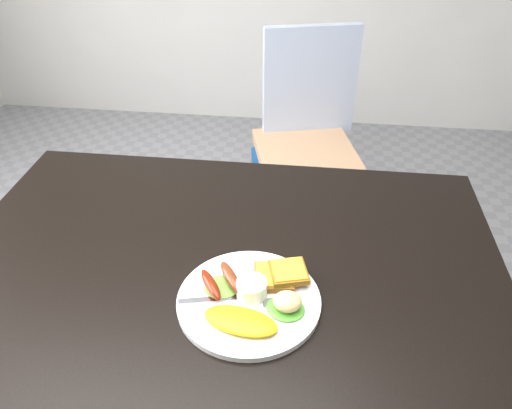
% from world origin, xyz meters
% --- Properties ---
extents(dining_table, '(1.20, 0.80, 0.04)m').
position_xyz_m(dining_table, '(0.00, 0.00, 0.73)').
color(dining_table, black).
rests_on(dining_table, ground).
extents(dining_chair, '(0.48, 0.48, 0.05)m').
position_xyz_m(dining_chair, '(0.16, 1.00, 0.45)').
color(dining_chair, tan).
rests_on(dining_chair, ground).
extents(person, '(0.67, 0.54, 1.61)m').
position_xyz_m(person, '(0.29, 0.61, 0.80)').
color(person, navy).
rests_on(person, ground).
extents(plate, '(0.28, 0.28, 0.01)m').
position_xyz_m(plate, '(0.07, -0.13, 0.76)').
color(plate, white).
rests_on(plate, dining_table).
extents(lettuce_left, '(0.09, 0.09, 0.01)m').
position_xyz_m(lettuce_left, '(0.01, -0.11, 0.77)').
color(lettuce_left, '#56862E').
rests_on(lettuce_left, plate).
extents(lettuce_right, '(0.09, 0.09, 0.01)m').
position_xyz_m(lettuce_right, '(0.14, -0.15, 0.77)').
color(lettuce_right, '#39842C').
rests_on(lettuce_right, plate).
extents(omelette, '(0.15, 0.09, 0.02)m').
position_xyz_m(omelette, '(0.06, -0.19, 0.77)').
color(omelette, '#F8F316').
rests_on(omelette, plate).
extents(sausage_a, '(0.07, 0.09, 0.02)m').
position_xyz_m(sausage_a, '(-0.01, -0.12, 0.78)').
color(sausage_a, '#711400').
rests_on(sausage_a, lettuce_left).
extents(sausage_b, '(0.07, 0.09, 0.02)m').
position_xyz_m(sausage_b, '(0.03, -0.09, 0.78)').
color(sausage_b, brown).
rests_on(sausage_b, lettuce_left).
extents(ramekin, '(0.08, 0.08, 0.04)m').
position_xyz_m(ramekin, '(0.07, -0.12, 0.78)').
color(ramekin, white).
rests_on(ramekin, plate).
extents(toast_a, '(0.09, 0.09, 0.01)m').
position_xyz_m(toast_a, '(0.11, -0.07, 0.77)').
color(toast_a, olive).
rests_on(toast_a, plate).
extents(toast_b, '(0.09, 0.09, 0.01)m').
position_xyz_m(toast_b, '(0.14, -0.07, 0.78)').
color(toast_b, '#93571A').
rests_on(toast_b, toast_a).
extents(potato_salad, '(0.06, 0.06, 0.03)m').
position_xyz_m(potato_salad, '(0.14, -0.15, 0.79)').
color(potato_salad, beige).
rests_on(potato_salad, lettuce_right).
extents(fork, '(0.16, 0.05, 0.00)m').
position_xyz_m(fork, '(0.02, -0.14, 0.76)').
color(fork, '#ADAFB7').
rests_on(fork, plate).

